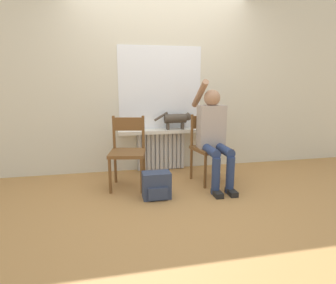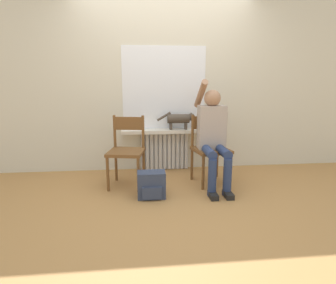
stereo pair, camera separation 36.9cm
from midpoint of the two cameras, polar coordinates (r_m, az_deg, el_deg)
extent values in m
plane|color=#B27F47|center=(3.25, -0.95, -11.64)|extent=(12.00, 12.00, 0.00)
cube|color=beige|center=(4.19, -4.26, 12.68)|extent=(7.00, 0.06, 2.70)
cube|color=silver|center=(4.25, -3.92, -1.79)|extent=(0.72, 0.05, 0.58)
cube|color=silver|center=(4.18, -8.27, -2.14)|extent=(0.05, 0.03, 0.55)
cube|color=silver|center=(4.18, -7.38, -2.10)|extent=(0.05, 0.03, 0.55)
cube|color=silver|center=(4.18, -6.49, -2.06)|extent=(0.05, 0.03, 0.55)
cube|color=silver|center=(4.19, -5.60, -2.02)|extent=(0.05, 0.03, 0.55)
cube|color=silver|center=(4.20, -4.72, -1.97)|extent=(0.05, 0.03, 0.55)
cube|color=silver|center=(4.21, -3.84, -1.93)|extent=(0.05, 0.03, 0.55)
cube|color=silver|center=(4.21, -2.96, -1.89)|extent=(0.05, 0.03, 0.55)
cube|color=silver|center=(4.22, -2.09, -1.85)|extent=(0.05, 0.03, 0.55)
cube|color=silver|center=(4.24, -1.22, -1.80)|extent=(0.05, 0.03, 0.55)
cube|color=silver|center=(4.25, -0.35, -1.76)|extent=(0.05, 0.03, 0.55)
cube|color=silver|center=(4.26, 0.51, -1.72)|extent=(0.05, 0.03, 0.55)
cube|color=white|center=(4.11, -3.84, 2.20)|extent=(1.26, 0.22, 0.05)
cube|color=white|center=(4.15, -4.17, 10.86)|extent=(1.21, 0.01, 1.18)
cube|color=brown|center=(3.52, -11.26, -2.29)|extent=(0.50, 0.50, 0.04)
cylinder|color=brown|center=(3.45, -14.74, -6.80)|extent=(0.04, 0.04, 0.43)
cylinder|color=brown|center=(3.38, -8.51, -6.92)|extent=(0.04, 0.04, 0.43)
cylinder|color=brown|center=(3.80, -13.41, -4.97)|extent=(0.04, 0.04, 0.43)
cylinder|color=brown|center=(3.74, -7.76, -5.04)|extent=(0.04, 0.04, 0.43)
cylinder|color=brown|center=(3.69, -13.77, 1.92)|extent=(0.04, 0.04, 0.42)
cylinder|color=brown|center=(3.63, -7.97, 1.98)|extent=(0.04, 0.04, 0.42)
cube|color=brown|center=(3.64, -10.96, 3.58)|extent=(0.38, 0.10, 0.17)
cube|color=brown|center=(3.69, 5.91, -1.45)|extent=(0.50, 0.50, 0.04)
cylinder|color=brown|center=(3.51, 4.58, -6.11)|extent=(0.04, 0.04, 0.43)
cylinder|color=brown|center=(3.69, 9.81, -5.33)|extent=(0.04, 0.04, 0.43)
cylinder|color=brown|center=(3.83, 2.02, -4.49)|extent=(0.04, 0.04, 0.43)
cylinder|color=brown|center=(4.00, 6.93, -3.86)|extent=(0.04, 0.04, 0.43)
cylinder|color=brown|center=(3.73, 2.07, 2.36)|extent=(0.04, 0.04, 0.42)
cylinder|color=brown|center=(3.90, 7.10, 2.71)|extent=(0.04, 0.04, 0.42)
cube|color=brown|center=(3.79, 4.67, 4.11)|extent=(0.38, 0.10, 0.17)
cylinder|color=navy|center=(3.47, 5.52, -1.72)|extent=(0.11, 0.45, 0.11)
cylinder|color=navy|center=(3.52, 8.32, -1.57)|extent=(0.11, 0.45, 0.11)
cylinder|color=navy|center=(3.34, 6.58, -6.99)|extent=(0.10, 0.10, 0.44)
cylinder|color=navy|center=(3.39, 9.49, -6.73)|extent=(0.10, 0.10, 0.44)
cube|color=black|center=(3.35, 6.82, -10.41)|extent=(0.09, 0.20, 0.06)
cube|color=black|center=(3.41, 9.74, -10.10)|extent=(0.09, 0.20, 0.06)
cube|color=#AD9E93|center=(3.65, 5.91, 3.12)|extent=(0.34, 0.20, 0.55)
sphere|color=#A87A5B|center=(3.61, 6.04, 8.90)|extent=(0.21, 0.21, 0.21)
cylinder|color=#A87A5B|center=(3.71, 3.63, 9.70)|extent=(0.08, 0.50, 0.38)
cylinder|color=#AD9E93|center=(3.67, 8.37, 2.66)|extent=(0.08, 0.08, 0.44)
cylinder|color=#4C4238|center=(4.09, -1.12, 4.78)|extent=(0.31, 0.13, 0.13)
sphere|color=#4C4238|center=(4.13, 1.49, 5.13)|extent=(0.11, 0.11, 0.11)
cone|color=#4C4238|center=(4.09, 1.58, 5.76)|extent=(0.04, 0.04, 0.04)
cone|color=#4C4238|center=(4.15, 1.40, 5.84)|extent=(0.04, 0.04, 0.04)
cylinder|color=#4C4238|center=(4.09, 0.49, 3.20)|extent=(0.04, 0.04, 0.09)
cylinder|color=#4C4238|center=(4.16, 0.30, 3.34)|extent=(0.04, 0.04, 0.09)
cylinder|color=#4C4238|center=(4.05, -2.56, 3.10)|extent=(0.04, 0.04, 0.09)
cylinder|color=#4C4238|center=(4.12, -2.71, 3.24)|extent=(0.04, 0.04, 0.09)
cylinder|color=#4C4238|center=(4.05, -4.06, 5.16)|extent=(0.21, 0.03, 0.14)
cube|color=#333D56|center=(3.25, -5.65, -8.77)|extent=(0.32, 0.19, 0.31)
cube|color=#333D56|center=(3.17, -5.41, -10.50)|extent=(0.22, 0.03, 0.14)
camera|label=1|loc=(0.18, -92.86, -0.62)|focal=30.00mm
camera|label=2|loc=(0.18, 87.14, 0.62)|focal=30.00mm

